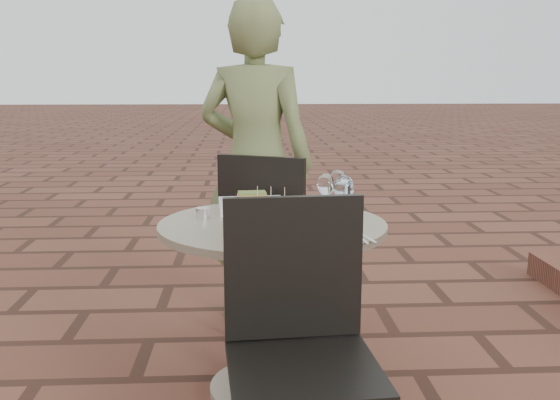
{
  "coord_description": "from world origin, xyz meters",
  "views": [
    {
      "loc": [
        -0.34,
        -2.12,
        1.29
      ],
      "look_at": [
        -0.21,
        0.27,
        0.82
      ],
      "focal_mm": 40.0,
      "sensor_mm": 36.0,
      "label": 1
    }
  ],
  "objects": [
    {
      "name": "cafe_table",
      "position": [
        -0.24,
        0.27,
        0.48
      ],
      "size": [
        0.9,
        0.9,
        0.73
      ],
      "color": "gray",
      "rests_on": "ground"
    },
    {
      "name": "chair_far",
      "position": [
        -0.23,
        0.89,
        0.55
      ],
      "size": [
        0.58,
        0.58,
        0.93
      ],
      "rotation": [
        0.0,
        0.0,
        2.73
      ],
      "color": "black",
      "rests_on": "ground"
    },
    {
      "name": "chair_near",
      "position": [
        -0.18,
        -0.34,
        0.55
      ],
      "size": [
        0.47,
        0.47,
        0.93
      ],
      "rotation": [
        0.0,
        0.0,
        0.08
      ],
      "color": "black",
      "rests_on": "ground"
    },
    {
      "name": "diner",
      "position": [
        -0.29,
        1.13,
        0.85
      ],
      "size": [
        0.72,
        0.58,
        1.69
      ],
      "primitive_type": "imported",
      "rotation": [
        0.0,
        0.0,
        2.81
      ],
      "color": "#61693A",
      "rests_on": "ground"
    },
    {
      "name": "plate_salmon",
      "position": [
        -0.32,
        0.52,
        0.75
      ],
      "size": [
        0.3,
        0.3,
        0.08
      ],
      "rotation": [
        0.0,
        0.0,
        0.08
      ],
      "color": "white",
      "rests_on": "cafe_table"
    },
    {
      "name": "plate_sliders",
      "position": [
        -0.24,
        0.3,
        0.76
      ],
      "size": [
        0.27,
        0.27,
        0.14
      ],
      "rotation": [
        0.0,
        0.0,
        -0.33
      ],
      "color": "white",
      "rests_on": "cafe_table"
    },
    {
      "name": "plate_tuna",
      "position": [
        -0.21,
        -0.01,
        0.75
      ],
      "size": [
        0.31,
        0.31,
        0.03
      ],
      "rotation": [
        0.0,
        0.0,
        0.13
      ],
      "color": "white",
      "rests_on": "cafe_table"
    },
    {
      "name": "wine_glass_right",
      "position": [
        0.04,
        0.26,
        0.86
      ],
      "size": [
        0.08,
        0.08,
        0.19
      ],
      "color": "white",
      "rests_on": "cafe_table"
    },
    {
      "name": "wine_glass_mid",
      "position": [
        -0.01,
        0.41,
        0.85
      ],
      "size": [
        0.07,
        0.07,
        0.17
      ],
      "color": "white",
      "rests_on": "cafe_table"
    },
    {
      "name": "wine_glass_far",
      "position": [
        0.04,
        0.42,
        0.86
      ],
      "size": [
        0.08,
        0.08,
        0.19
      ],
      "color": "white",
      "rests_on": "cafe_table"
    },
    {
      "name": "steel_ramekin",
      "position": [
        -0.52,
        0.36,
        0.75
      ],
      "size": [
        0.08,
        0.08,
        0.04
      ],
      "primitive_type": "cylinder",
      "rotation": [
        0.0,
        0.0,
        0.38
      ],
      "color": "silver",
      "rests_on": "cafe_table"
    },
    {
      "name": "cutlery_set",
      "position": [
        0.06,
        0.01,
        0.73
      ],
      "size": [
        0.11,
        0.2,
        0.0
      ],
      "primitive_type": null,
      "rotation": [
        0.0,
        0.0,
        0.15
      ],
      "color": "silver",
      "rests_on": "cafe_table"
    }
  ]
}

